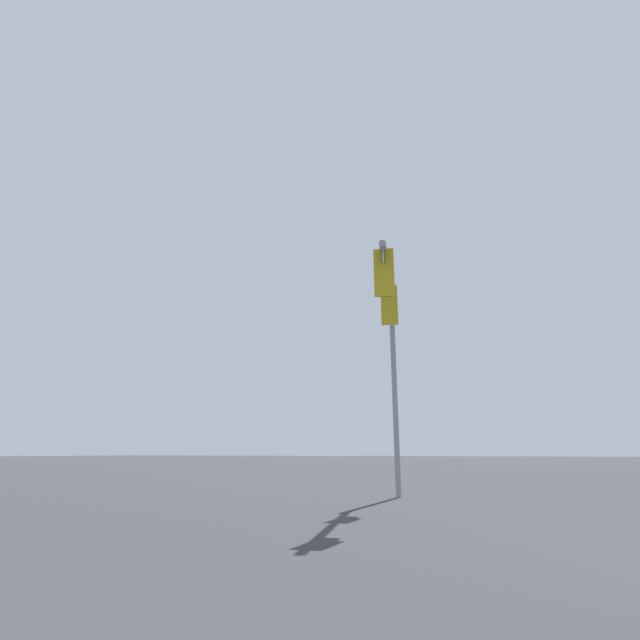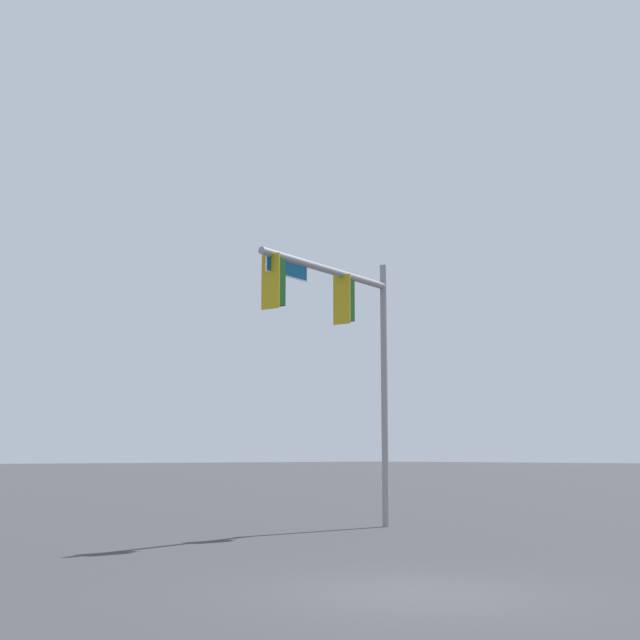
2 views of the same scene
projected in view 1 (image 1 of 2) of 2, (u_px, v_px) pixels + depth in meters
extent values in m
cylinder|color=gray|center=(394.00, 387.00, 17.05)|extent=(0.18, 0.18, 7.17)
cylinder|color=gray|center=(388.00, 278.00, 15.25)|extent=(5.29, 1.43, 0.18)
cube|color=gold|center=(389.00, 305.00, 15.67)|extent=(0.15, 0.51, 1.30)
cube|color=#144719|center=(390.00, 307.00, 15.85)|extent=(0.42, 0.39, 1.10)
cylinder|color=#144719|center=(389.00, 288.00, 16.00)|extent=(0.04, 0.04, 0.12)
cylinder|color=red|center=(389.00, 298.00, 16.12)|extent=(0.08, 0.22, 0.22)
cylinder|color=#392D05|center=(390.00, 308.00, 16.04)|extent=(0.08, 0.22, 0.22)
cylinder|color=black|center=(390.00, 318.00, 15.95)|extent=(0.08, 0.22, 0.22)
cube|color=gold|center=(384.00, 272.00, 12.84)|extent=(0.15, 0.51, 1.30)
cube|color=#144719|center=(384.00, 275.00, 13.02)|extent=(0.42, 0.39, 1.10)
cylinder|color=#144719|center=(384.00, 253.00, 13.18)|extent=(0.04, 0.04, 0.12)
cylinder|color=red|center=(384.00, 266.00, 13.30)|extent=(0.08, 0.22, 0.22)
cylinder|color=#392D05|center=(385.00, 277.00, 13.21)|extent=(0.08, 0.22, 0.22)
cylinder|color=black|center=(385.00, 289.00, 13.13)|extent=(0.08, 0.22, 0.22)
cube|color=#0A4C7F|center=(385.00, 266.00, 13.54)|extent=(1.51, 0.40, 0.33)
cube|color=white|center=(385.00, 266.00, 13.54)|extent=(1.57, 0.40, 0.39)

